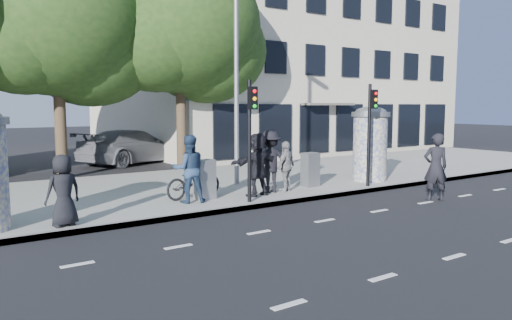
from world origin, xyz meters
TOP-DOWN VIEW (x-y plane):
  - ground at (0.00, 0.00)m, footprint 120.00×120.00m
  - sidewalk at (0.00, 7.50)m, footprint 40.00×8.00m
  - curb at (0.00, 3.55)m, footprint 40.00×0.10m
  - lane_dash_near at (0.00, -2.20)m, footprint 32.00×0.12m
  - lane_dash_far at (0.00, 1.40)m, footprint 32.00×0.12m
  - ad_column_right at (5.20, 4.70)m, footprint 1.36×1.36m
  - traffic_pole_near at (-0.60, 3.79)m, footprint 0.22×0.31m
  - traffic_pole_far at (4.20, 3.79)m, footprint 0.22×0.31m
  - street_lamp at (0.80, 6.63)m, footprint 0.25×0.93m
  - tree_near_left at (-3.50, 12.70)m, footprint 6.80×6.80m
  - tree_center at (1.50, 12.30)m, footprint 7.00×7.00m
  - building at (12.00, 19.99)m, footprint 20.30×15.85m
  - ped_a at (-5.60, 3.89)m, footprint 0.88×0.66m
  - ped_c at (-2.03, 4.74)m, footprint 1.09×0.96m
  - ped_d at (0.80, 4.77)m, footprint 1.38×0.99m
  - ped_e at (1.30, 4.61)m, footprint 1.07×0.87m
  - ped_f at (0.13, 4.49)m, footprint 1.83×0.86m
  - man_road at (4.50, 1.46)m, footprint 0.88×0.79m
  - bicycle at (-1.61, 5.27)m, footprint 0.96×1.98m
  - cabinet_left at (-1.43, 4.93)m, footprint 0.59×0.46m
  - cabinet_right at (2.56, 4.90)m, footprint 0.56×0.42m
  - car_right at (0.56, 15.79)m, footprint 4.40×6.19m

SIDE VIEW (x-z plane):
  - ground at x=0.00m, z-range 0.00..0.00m
  - lane_dash_near at x=0.00m, z-range 0.00..0.01m
  - lane_dash_far at x=0.00m, z-range 0.00..0.01m
  - sidewalk at x=0.00m, z-range 0.00..0.15m
  - curb at x=0.00m, z-range -0.01..0.15m
  - bicycle at x=-1.61m, z-range 0.15..1.14m
  - cabinet_right at x=2.56m, z-range 0.15..1.28m
  - cabinet_left at x=-1.43m, z-range 0.15..1.29m
  - car_right at x=0.56m, z-range 0.00..1.66m
  - ped_e at x=1.30m, z-range 0.15..1.74m
  - ped_a at x=-5.60m, z-range 0.15..1.77m
  - man_road at x=4.50m, z-range 0.00..2.03m
  - ped_c at x=-2.03m, z-range 0.15..2.04m
  - ped_f at x=0.13m, z-range 0.15..2.05m
  - ped_d at x=0.80m, z-range 0.15..2.08m
  - ad_column_right at x=5.20m, z-range 0.21..2.86m
  - traffic_pole_near at x=-0.60m, z-range 0.53..3.93m
  - traffic_pole_far at x=4.20m, z-range 0.53..3.93m
  - street_lamp at x=0.80m, z-range 0.79..8.79m
  - building at x=12.00m, z-range -0.01..11.99m
  - tree_near_left at x=-3.50m, z-range 1.58..10.55m
  - tree_center at x=1.50m, z-range 1.66..10.96m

